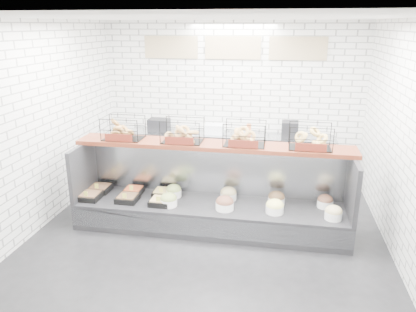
# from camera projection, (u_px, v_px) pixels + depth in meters

# --- Properties ---
(ground) EXTENTS (5.50, 5.50, 0.00)m
(ground) POSITION_uv_depth(u_px,v_px,m) (207.00, 237.00, 5.84)
(ground) COLOR black
(ground) RESTS_ON ground
(room_shell) EXTENTS (5.02, 5.51, 3.01)m
(room_shell) POSITION_uv_depth(u_px,v_px,m) (214.00, 88.00, 5.77)
(room_shell) COLOR white
(room_shell) RESTS_ON ground
(display_case) EXTENTS (4.00, 0.90, 1.20)m
(display_case) POSITION_uv_depth(u_px,v_px,m) (211.00, 206.00, 6.06)
(display_case) COLOR black
(display_case) RESTS_ON ground
(bagel_shelf) EXTENTS (4.10, 0.50, 0.40)m
(bagel_shelf) POSITION_uv_depth(u_px,v_px,m) (213.00, 136.00, 5.90)
(bagel_shelf) COLOR #4A1B0F
(bagel_shelf) RESTS_ON display_case
(prep_counter) EXTENTS (4.00, 0.60, 1.20)m
(prep_counter) POSITION_uv_depth(u_px,v_px,m) (229.00, 155.00, 7.97)
(prep_counter) COLOR #93969B
(prep_counter) RESTS_ON ground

